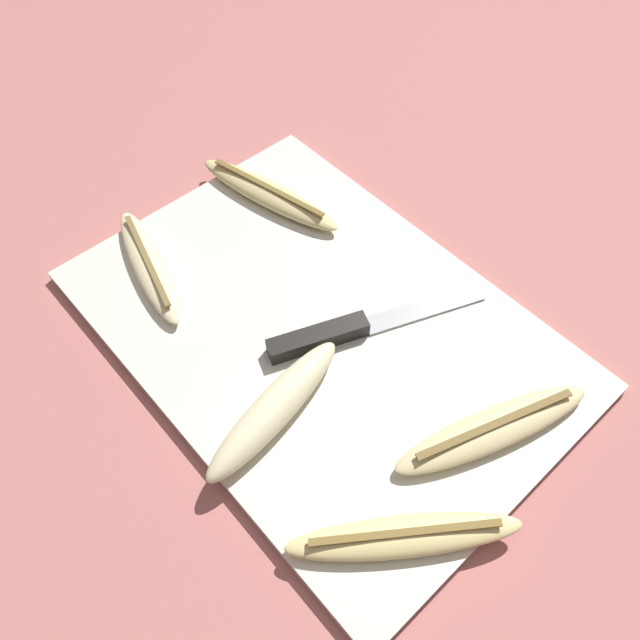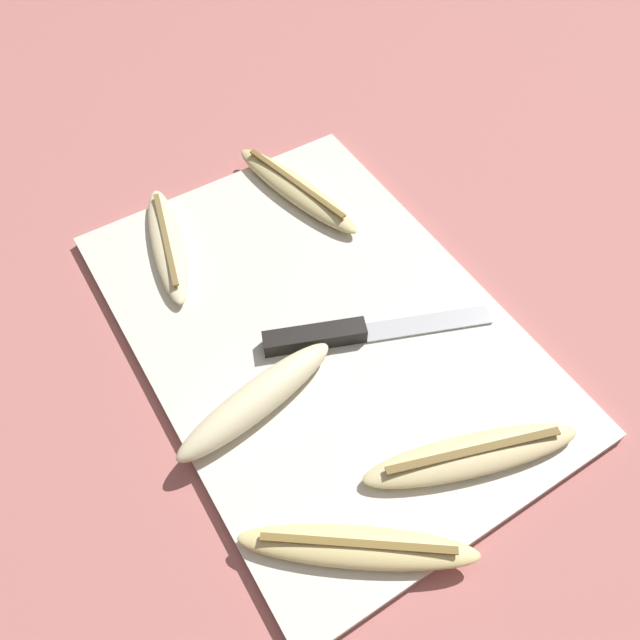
{
  "view_description": "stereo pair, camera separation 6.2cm",
  "coord_description": "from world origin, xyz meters",
  "px_view_note": "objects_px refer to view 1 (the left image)",
  "views": [
    {
      "loc": [
        0.26,
        -0.24,
        0.53
      ],
      "look_at": [
        0.0,
        0.0,
        0.02
      ],
      "focal_mm": 35.0,
      "sensor_mm": 36.0,
      "label": 1
    },
    {
      "loc": [
        0.3,
        -0.19,
        0.53
      ],
      "look_at": [
        0.0,
        0.0,
        0.02
      ],
      "focal_mm": 35.0,
      "sensor_mm": 36.0,
      "label": 2
    }
  ],
  "objects_px": {
    "banana_golden_short": "(404,536)",
    "banana_pale_long": "(275,408)",
    "banana_ripe_center": "(493,429)",
    "banana_cream_curved": "(149,265)",
    "banana_spotted_left": "(269,194)",
    "knife": "(339,332)"
  },
  "relations": [
    {
      "from": "banana_ripe_center",
      "to": "banana_spotted_left",
      "type": "distance_m",
      "value": 0.37
    },
    {
      "from": "banana_ripe_center",
      "to": "banana_pale_long",
      "type": "bearing_deg",
      "value": -136.96
    },
    {
      "from": "knife",
      "to": "banana_ripe_center",
      "type": "bearing_deg",
      "value": 31.8
    },
    {
      "from": "knife",
      "to": "banana_ripe_center",
      "type": "xyz_separation_m",
      "value": [
        0.17,
        0.03,
        0.0
      ]
    },
    {
      "from": "knife",
      "to": "banana_golden_short",
      "type": "height_order",
      "value": "banana_golden_short"
    },
    {
      "from": "knife",
      "to": "banana_ripe_center",
      "type": "height_order",
      "value": "banana_ripe_center"
    },
    {
      "from": "banana_ripe_center",
      "to": "banana_golden_short",
      "type": "height_order",
      "value": "same"
    },
    {
      "from": "banana_cream_curved",
      "to": "banana_golden_short",
      "type": "relative_size",
      "value": 0.99
    },
    {
      "from": "banana_spotted_left",
      "to": "banana_pale_long",
      "type": "relative_size",
      "value": 1.11
    },
    {
      "from": "knife",
      "to": "banana_pale_long",
      "type": "relative_size",
      "value": 1.25
    },
    {
      "from": "knife",
      "to": "banana_pale_long",
      "type": "height_order",
      "value": "banana_pale_long"
    },
    {
      "from": "banana_cream_curved",
      "to": "banana_pale_long",
      "type": "height_order",
      "value": "banana_pale_long"
    },
    {
      "from": "banana_golden_short",
      "to": "banana_ripe_center",
      "type": "bearing_deg",
      "value": 95.46
    },
    {
      "from": "banana_cream_curved",
      "to": "banana_pale_long",
      "type": "relative_size",
      "value": 0.99
    },
    {
      "from": "banana_golden_short",
      "to": "banana_pale_long",
      "type": "relative_size",
      "value": 1.0
    },
    {
      "from": "banana_cream_curved",
      "to": "banana_spotted_left",
      "type": "bearing_deg",
      "value": 89.22
    },
    {
      "from": "banana_spotted_left",
      "to": "knife",
      "type": "bearing_deg",
      "value": -19.65
    },
    {
      "from": "knife",
      "to": "banana_ripe_center",
      "type": "relative_size",
      "value": 1.12
    },
    {
      "from": "banana_cream_curved",
      "to": "banana_spotted_left",
      "type": "height_order",
      "value": "banana_spotted_left"
    },
    {
      "from": "knife",
      "to": "banana_golden_short",
      "type": "xyz_separation_m",
      "value": [
        0.18,
        -0.1,
        0.0
      ]
    },
    {
      "from": "banana_spotted_left",
      "to": "banana_pale_long",
      "type": "distance_m",
      "value": 0.28
    },
    {
      "from": "knife",
      "to": "banana_ripe_center",
      "type": "distance_m",
      "value": 0.17
    }
  ]
}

